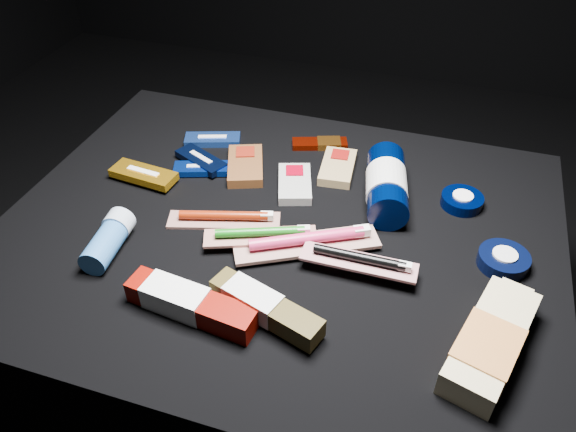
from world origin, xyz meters
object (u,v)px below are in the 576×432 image
(toothpaste_carton_red, at_px, (186,302))
(deodorant_stick, at_px, (108,240))
(bodywash_bottle, at_px, (490,344))
(lotion_bottle, at_px, (387,184))

(toothpaste_carton_red, bearing_deg, deodorant_stick, 162.52)
(toothpaste_carton_red, bearing_deg, bodywash_bottle, 14.29)
(bodywash_bottle, height_order, deodorant_stick, deodorant_stick)
(lotion_bottle, xyz_separation_m, deodorant_stick, (-0.42, -0.28, -0.01))
(lotion_bottle, bearing_deg, toothpaste_carton_red, -134.77)
(lotion_bottle, bearing_deg, deodorant_stick, -157.85)
(bodywash_bottle, relative_size, deodorant_stick, 1.87)
(bodywash_bottle, bearing_deg, deodorant_stick, -166.02)
(bodywash_bottle, relative_size, toothpaste_carton_red, 1.09)
(lotion_bottle, height_order, deodorant_stick, lotion_bottle)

